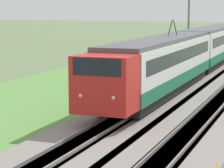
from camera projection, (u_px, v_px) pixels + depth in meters
ballast_main at (219, 61)px, 56.90m from camera, size 240.00×4.40×0.30m
track_main at (219, 61)px, 56.90m from camera, size 240.00×1.57×0.45m
grass_verge at (163, 60)px, 59.05m from camera, size 240.00×13.88×0.12m
passenger_train at (193, 51)px, 43.50m from camera, size 41.80×2.93×5.04m
catenary_mast_mid at (189, 19)px, 55.45m from camera, size 0.22×2.56×8.96m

